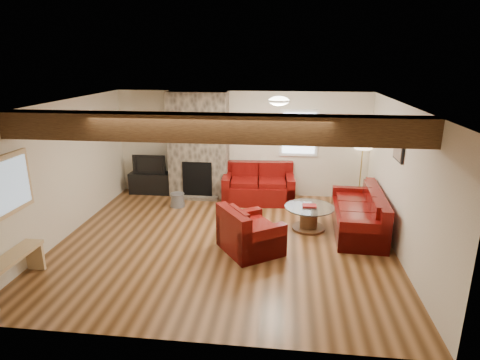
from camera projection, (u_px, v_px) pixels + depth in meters
The scene contains 17 objects.
room at pixel (224, 176), 7.00m from camera, with size 8.00×8.00×8.00m.
oak_beam at pixel (209, 128), 5.51m from camera, with size 6.00×0.36×0.38m, color black.
chimney_breast at pixel (199, 146), 9.49m from camera, with size 1.40×0.67×2.50m.
back_window at pixel (299, 133), 9.34m from camera, with size 0.90×0.08×1.10m, color white, non-canonical shape.
hatch_window at pixel (8, 185), 5.85m from camera, with size 0.08×1.00×0.90m, color tan, non-canonical shape.
ceiling_dome at pixel (279, 102), 7.41m from camera, with size 0.40×0.40×0.18m, color white, non-canonical shape.
artwork_back at pixel (248, 126), 9.43m from camera, with size 0.42×0.06×0.52m, color black, non-canonical shape.
artwork_right at pixel (398, 149), 6.82m from camera, with size 0.06×0.55×0.42m, color black, non-canonical shape.
sofa_three at pixel (358, 211), 7.71m from camera, with size 2.06×0.86×0.80m, color #430407, non-canonical shape.
loveseat at pixel (258, 183), 9.31m from camera, with size 1.64×0.94×0.87m, color #430407, non-canonical shape.
armchair_red at pixel (251, 229), 6.92m from camera, with size 0.99×0.86×0.80m, color #430407, non-canonical shape.
coffee_table at pixel (309, 218), 7.83m from camera, with size 0.96×0.96×0.50m.
tv_cabinet at pixel (151, 183), 9.94m from camera, with size 1.03×0.41×0.52m, color black.
television at pixel (150, 164), 9.80m from camera, with size 0.81×0.11×0.47m, color black.
floor_lamp at pixel (363, 147), 9.10m from camera, with size 0.39×0.39×1.52m.
pine_bench at pixel (10, 275), 5.76m from camera, with size 0.31×1.31×0.49m, color tan, non-canonical shape.
coal_bucket at pixel (178, 200), 9.07m from camera, with size 0.33×0.33×0.32m, color slate, non-canonical shape.
Camera 1 is at (1.05, -6.64, 3.23)m, focal length 30.00 mm.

